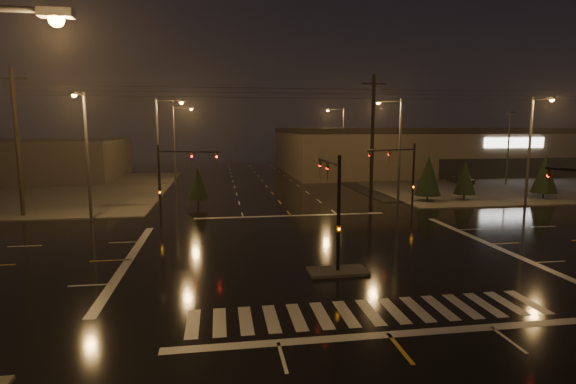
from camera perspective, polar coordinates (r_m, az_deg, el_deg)
The scene contains 26 objects.
ground at distance 27.15m, azimuth 4.11°, elevation -7.53°, with size 140.00×140.00×0.00m, color black.
sidewalk_ne at distance 66.47m, azimuth 23.95°, elevation 1.24°, with size 36.00×36.00×0.12m, color #44413C.
sidewalk_nw at distance 60.91m, azimuth -32.04°, elevation 0.10°, with size 36.00×36.00×0.12m, color #44413C.
median_island at distance 23.42m, azimuth 6.33°, elevation -9.97°, with size 3.00×1.60×0.15m, color #44413C.
crosswalk at distance 18.98m, azimuth 10.39°, elevation -14.77°, with size 15.00×2.60×0.01m, color beige.
stop_bar_near at distance 17.27m, azimuth 12.66°, elevation -17.25°, with size 16.00×0.50×0.01m, color beige.
stop_bar_far at distance 37.66m, azimuth 0.37°, elevation -3.03°, with size 16.00×0.50×0.01m, color beige.
parking_lot at distance 67.71m, azimuth 28.43°, elevation 1.05°, with size 50.00×24.00×0.08m, color black.
retail_building at distance 82.40m, azimuth 21.05°, elevation 5.27°, with size 60.20×28.30×7.20m.
commercial_block at distance 73.60m, azimuth -32.15°, elevation 3.44°, with size 30.00×18.00×5.60m, color #3A3633.
signal_mast_median at distance 23.43m, azimuth 5.88°, elevation -0.69°, with size 0.25×4.59×6.00m.
signal_mast_ne at distance 38.94m, azimuth 14.53°, elevation 2.72°, with size 4.84×1.86×6.00m.
signal_mast_nw at distance 35.95m, azimuth -14.53°, elevation 2.27°, with size 4.84×1.86×6.00m.
streetlight_1 at distance 43.80m, azimuth -15.83°, elevation 5.90°, with size 2.77×0.32×10.00m.
streetlight_2 at distance 59.71m, azimuth -13.98°, elevation 6.52°, with size 2.77×0.32×10.00m.
streetlight_3 at distance 44.86m, azimuth 13.65°, elevation 6.02°, with size 2.77×0.32×10.00m.
streetlight_4 at distance 63.80m, azimuth 6.77°, elevation 6.80°, with size 2.77×0.32×10.00m.
streetlight_5 at distance 38.04m, azimuth -24.31°, elevation 5.16°, with size 0.32×2.77×10.00m.
streetlight_6 at distance 46.08m, azimuth 28.59°, elevation 5.31°, with size 0.32×2.77×10.00m.
utility_pole_0 at distance 42.63m, azimuth -31.15°, elevation 5.40°, with size 2.20×0.32×12.00m.
utility_pole_1 at distance 41.85m, azimuth 10.66°, elevation 6.42°, with size 2.20×0.32×12.00m.
conifer_0 at distance 46.23m, azimuth 17.39°, elevation 2.03°, with size 2.51×2.51×4.62m.
conifer_1 at distance 48.36m, azimuth 21.56°, elevation 1.73°, with size 2.13×2.13×4.03m.
conifer_2 at distance 52.79m, azimuth 29.82°, elevation 2.03°, with size 2.49×2.49×4.60m.
conifer_3 at distance 42.31m, azimuth -11.42°, elevation 1.13°, with size 1.98×1.98×3.79m.
car_parked at distance 62.45m, azimuth 21.06°, elevation 1.66°, with size 1.86×4.63×1.58m, color black.
Camera 1 is at (-5.90, -25.45, 7.39)m, focal length 28.00 mm.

